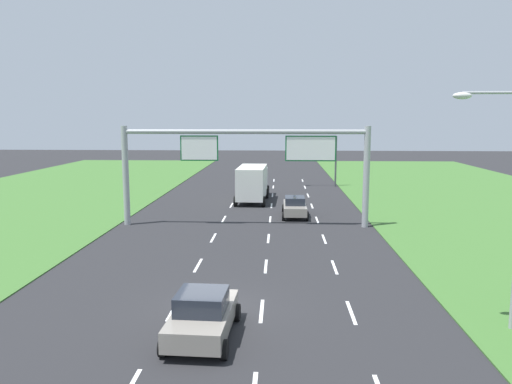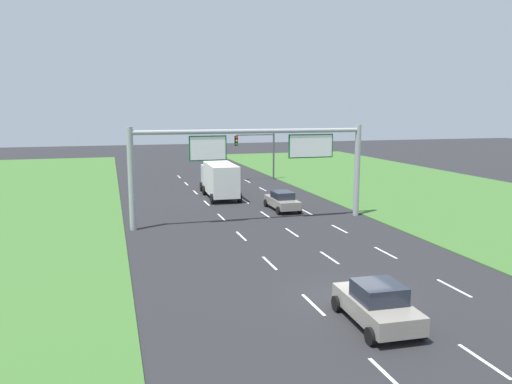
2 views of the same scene
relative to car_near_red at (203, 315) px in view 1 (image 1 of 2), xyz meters
name	(u,v)px [view 1 (image 1 of 2)]	position (x,y,z in m)	size (l,w,h in m)	color
ground_plane	(217,310)	(0.19, 2.50, -0.81)	(200.00, 200.00, 0.00)	#262628
lane_dashes_inner_left	(213,238)	(-1.56, 14.50, -0.81)	(0.14, 62.40, 0.01)	white
lane_dashes_inner_right	(268,238)	(1.94, 14.50, -0.81)	(0.14, 62.40, 0.01)	white
lane_dashes_slip	(324,239)	(5.44, 14.50, -0.81)	(0.14, 62.40, 0.01)	white
car_near_red	(203,315)	(0.00, 0.00, 0.00)	(2.35, 4.24, 1.67)	gray
car_lead_silver	(295,206)	(3.81, 21.79, -0.04)	(1.98, 4.43, 1.54)	gray
box_truck	(253,182)	(0.18, 29.25, 0.93)	(2.90, 8.32, 3.22)	silver
sign_gantry	(249,157)	(0.48, 18.19, 4.07)	(17.24, 0.44, 7.00)	#9EA0A5
traffic_light_mast	(318,152)	(6.91, 39.25, 3.05)	(4.76, 0.49, 5.60)	#47494F
street_lamp	(510,189)	(10.54, 1.13, 4.26)	(2.61, 0.32, 8.50)	#9EA0A5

